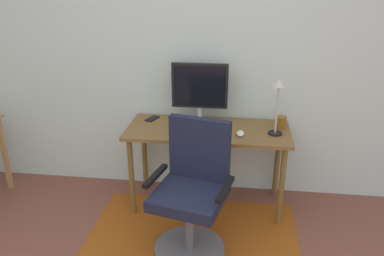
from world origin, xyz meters
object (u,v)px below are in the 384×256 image
desk (208,138)px  office_chair (192,200)px  coffee_cup (281,122)px  desk_lamp (278,96)px  cell_phone (152,119)px  keyboard (198,133)px  computer_mouse (240,133)px  monitor (200,88)px

desk → office_chair: (-0.05, -0.61, -0.22)m
desk → coffee_cup: size_ratio=13.37×
desk_lamp → office_chair: 1.02m
desk → cell_phone: 0.53m
desk → office_chair: bearing=-94.9°
keyboard → coffee_cup: size_ratio=4.33×
keyboard → computer_mouse: 0.33m
desk → keyboard: (-0.07, -0.13, 0.09)m
cell_phone → monitor: bearing=18.9°
monitor → keyboard: size_ratio=1.18×
monitor → computer_mouse: size_ratio=4.87×
keyboard → desk_lamp: 0.68m
coffee_cup → cell_phone: 1.09m
coffee_cup → office_chair: 1.01m
coffee_cup → desk_lamp: bearing=-111.1°
monitor → office_chair: bearing=-87.5°
computer_mouse → monitor: bearing=144.0°
desk → coffee_cup: (0.59, 0.09, 0.13)m
keyboard → office_chair: 0.57m
computer_mouse → desk: bearing=157.0°
computer_mouse → keyboard: bearing=-176.1°
coffee_cup → desk_lamp: (-0.05, -0.14, 0.26)m
monitor → office_chair: size_ratio=0.52×
coffee_cup → desk: bearing=-171.3°
office_chair → keyboard: bearing=105.0°
monitor → office_chair: (0.03, -0.75, -0.60)m
keyboard → desk_lamp: size_ratio=0.96×
desk → keyboard: size_ratio=3.09×
desk → desk_lamp: bearing=-5.2°
keyboard → monitor: bearing=93.8°
cell_phone → office_chair: (0.45, -0.77, -0.30)m
office_chair → computer_mouse: bearing=70.9°
cell_phone → office_chair: size_ratio=0.14×
desk → computer_mouse: size_ratio=12.77×
cell_phone → office_chair: office_chair is taller
cell_phone → keyboard: bearing=-12.8°
desk → monitor: (-0.09, 0.14, 0.38)m
monitor → coffee_cup: (0.68, -0.05, -0.25)m
computer_mouse → cell_phone: 0.81m
desk → computer_mouse: (0.26, -0.11, 0.10)m
desk_lamp → coffee_cup: bearing=68.9°
keyboard → desk_lamp: desk_lamp is taller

